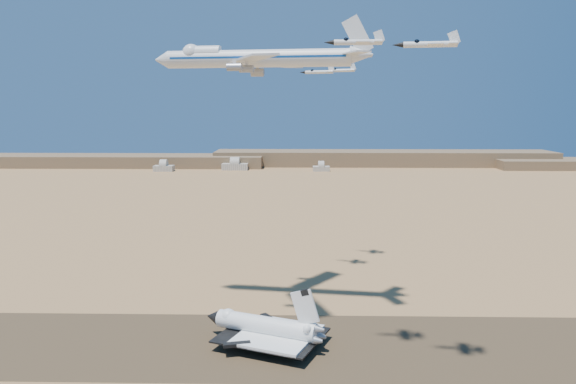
{
  "coord_description": "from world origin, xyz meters",
  "views": [
    {
      "loc": [
        16.42,
        -164.58,
        73.2
      ],
      "look_at": [
        12.54,
        8.0,
        46.84
      ],
      "focal_mm": 35.0,
      "sensor_mm": 36.0,
      "label": 1
    }
  ],
  "objects_px": {
    "chase_jet_a": "(357,42)",
    "chase_jet_b": "(429,44)",
    "crew_c": "(291,355)",
    "chase_jet_c": "(318,72)",
    "shuttle": "(265,328)",
    "crew_b": "(285,353)",
    "carrier_747": "(251,58)",
    "chase_jet_d": "(341,70)",
    "crew_a": "(297,350)"
  },
  "relations": [
    {
      "from": "crew_b",
      "to": "chase_jet_b",
      "type": "bearing_deg",
      "value": -124.78
    },
    {
      "from": "shuttle",
      "to": "chase_jet_d",
      "type": "bearing_deg",
      "value": 94.38
    },
    {
      "from": "shuttle",
      "to": "crew_a",
      "type": "bearing_deg",
      "value": -10.31
    },
    {
      "from": "crew_a",
      "to": "crew_c",
      "type": "xyz_separation_m",
      "value": [
        -1.67,
        -3.76,
        0.14
      ]
    },
    {
      "from": "crew_a",
      "to": "carrier_747",
      "type": "bearing_deg",
      "value": 37.04
    },
    {
      "from": "carrier_747",
      "to": "crew_c",
      "type": "bearing_deg",
      "value": -61.84
    },
    {
      "from": "carrier_747",
      "to": "crew_a",
      "type": "distance_m",
      "value": 96.39
    },
    {
      "from": "crew_c",
      "to": "chase_jet_d",
      "type": "relative_size",
      "value": 0.13
    },
    {
      "from": "crew_a",
      "to": "chase_jet_d",
      "type": "distance_m",
      "value": 132.72
    },
    {
      "from": "crew_a",
      "to": "chase_jet_b",
      "type": "distance_m",
      "value": 94.8
    },
    {
      "from": "crew_c",
      "to": "chase_jet_a",
      "type": "xyz_separation_m",
      "value": [
        17.1,
        -5.08,
        88.79
      ]
    },
    {
      "from": "crew_a",
      "to": "chase_jet_a",
      "type": "height_order",
      "value": "chase_jet_a"
    },
    {
      "from": "crew_b",
      "to": "carrier_747",
      "type": "bearing_deg",
      "value": 8.45
    },
    {
      "from": "chase_jet_d",
      "to": "chase_jet_b",
      "type": "bearing_deg",
      "value": -66.18
    },
    {
      "from": "carrier_747",
      "to": "chase_jet_b",
      "type": "bearing_deg",
      "value": -40.16
    },
    {
      "from": "carrier_747",
      "to": "chase_jet_a",
      "type": "height_order",
      "value": "carrier_747"
    },
    {
      "from": "carrier_747",
      "to": "chase_jet_a",
      "type": "relative_size",
      "value": 4.77
    },
    {
      "from": "shuttle",
      "to": "chase_jet_b",
      "type": "bearing_deg",
      "value": -8.63
    },
    {
      "from": "crew_c",
      "to": "crew_b",
      "type": "bearing_deg",
      "value": 5.55
    },
    {
      "from": "crew_b",
      "to": "chase_jet_b",
      "type": "relative_size",
      "value": 0.12
    },
    {
      "from": "chase_jet_c",
      "to": "shuttle",
      "type": "bearing_deg",
      "value": -86.82
    },
    {
      "from": "shuttle",
      "to": "chase_jet_a",
      "type": "relative_size",
      "value": 2.57
    },
    {
      "from": "carrier_747",
      "to": "chase_jet_b",
      "type": "relative_size",
      "value": 4.68
    },
    {
      "from": "chase_jet_a",
      "to": "chase_jet_b",
      "type": "height_order",
      "value": "chase_jet_a"
    },
    {
      "from": "crew_a",
      "to": "chase_jet_c",
      "type": "distance_m",
      "value": 117.42
    },
    {
      "from": "crew_a",
      "to": "chase_jet_c",
      "type": "relative_size",
      "value": 0.11
    },
    {
      "from": "crew_a",
      "to": "chase_jet_c",
      "type": "xyz_separation_m",
      "value": [
        8.23,
        78.91,
        86.56
      ]
    },
    {
      "from": "chase_jet_d",
      "to": "crew_b",
      "type": "bearing_deg",
      "value": -85.22
    },
    {
      "from": "crew_b",
      "to": "chase_jet_c",
      "type": "height_order",
      "value": "chase_jet_c"
    },
    {
      "from": "carrier_747",
      "to": "chase_jet_c",
      "type": "bearing_deg",
      "value": 69.18
    },
    {
      "from": "shuttle",
      "to": "chase_jet_a",
      "type": "bearing_deg",
      "value": -8.86
    },
    {
      "from": "shuttle",
      "to": "crew_a",
      "type": "relative_size",
      "value": 25.81
    },
    {
      "from": "shuttle",
      "to": "carrier_747",
      "type": "distance_m",
      "value": 88.94
    },
    {
      "from": "crew_b",
      "to": "crew_c",
      "type": "xyz_separation_m",
      "value": [
        1.68,
        -1.45,
        -0.03
      ]
    },
    {
      "from": "chase_jet_c",
      "to": "crew_b",
      "type": "bearing_deg",
      "value": -80.97
    },
    {
      "from": "carrier_747",
      "to": "crew_a",
      "type": "xyz_separation_m",
      "value": [
        15.92,
        -34.92,
        -88.42
      ]
    },
    {
      "from": "crew_c",
      "to": "chase_jet_a",
      "type": "height_order",
      "value": "chase_jet_a"
    },
    {
      "from": "crew_b",
      "to": "chase_jet_a",
      "type": "height_order",
      "value": "chase_jet_a"
    },
    {
      "from": "crew_c",
      "to": "chase_jet_c",
      "type": "bearing_deg",
      "value": -50.34
    },
    {
      "from": "crew_b",
      "to": "chase_jet_c",
      "type": "xyz_separation_m",
      "value": [
        11.58,
        81.21,
        86.39
      ]
    },
    {
      "from": "shuttle",
      "to": "carrier_747",
      "type": "relative_size",
      "value": 0.54
    },
    {
      "from": "carrier_747",
      "to": "crew_b",
      "type": "distance_m",
      "value": 96.61
    },
    {
      "from": "shuttle",
      "to": "carrier_747",
      "type": "xyz_separation_m",
      "value": [
        -6.07,
        28.72,
        83.96
      ]
    },
    {
      "from": "crew_c",
      "to": "chase_jet_c",
      "type": "distance_m",
      "value": 120.0
    },
    {
      "from": "chase_jet_a",
      "to": "shuttle",
      "type": "bearing_deg",
      "value": 151.24
    },
    {
      "from": "shuttle",
      "to": "crew_b",
      "type": "bearing_deg",
      "value": -30.73
    },
    {
      "from": "crew_a",
      "to": "crew_b",
      "type": "relative_size",
      "value": 0.82
    },
    {
      "from": "chase_jet_a",
      "to": "chase_jet_b",
      "type": "xyz_separation_m",
      "value": [
        16.52,
        -9.6,
        -1.6
      ]
    },
    {
      "from": "crew_c",
      "to": "chase_jet_a",
      "type": "distance_m",
      "value": 90.57
    },
    {
      "from": "chase_jet_d",
      "to": "crew_c",
      "type": "bearing_deg",
      "value": -84.13
    }
  ]
}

